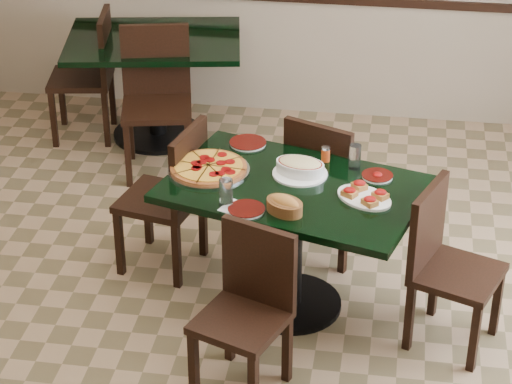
% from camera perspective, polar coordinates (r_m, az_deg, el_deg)
% --- Properties ---
extents(floor, '(5.50, 5.50, 0.00)m').
position_cam_1_polar(floor, '(5.34, -0.90, -7.60)').
color(floor, '#927354').
rests_on(floor, ground).
extents(room_shell, '(5.50, 5.50, 5.50)m').
position_cam_1_polar(room_shell, '(6.28, 11.10, 9.83)').
color(room_shell, white).
rests_on(room_shell, floor).
extents(main_table, '(1.46, 1.15, 0.75)m').
position_cam_1_polar(main_table, '(5.18, 2.12, -1.38)').
color(main_table, black).
rests_on(main_table, floor).
extents(back_table, '(1.33, 1.06, 0.75)m').
position_cam_1_polar(back_table, '(7.12, -5.79, 7.04)').
color(back_table, black).
rests_on(back_table, floor).
extents(chair_far, '(0.55, 0.55, 0.89)m').
position_cam_1_polar(chair_far, '(5.66, 4.00, 0.63)').
color(chair_far, black).
rests_on(chair_far, floor).
extents(chair_near, '(0.50, 0.50, 0.83)m').
position_cam_1_polar(chair_near, '(4.72, -0.42, -6.32)').
color(chair_near, black).
rests_on(chair_near, floor).
extents(chair_right, '(0.52, 0.52, 0.86)m').
position_cam_1_polar(chair_right, '(5.08, 10.70, -3.77)').
color(chair_right, black).
rests_on(chair_right, floor).
extents(chair_left, '(0.50, 0.50, 0.89)m').
position_cam_1_polar(chair_left, '(5.56, -4.78, 0.04)').
color(chair_left, black).
rests_on(chair_left, floor).
extents(back_chair_near, '(0.54, 0.54, 0.97)m').
position_cam_1_polar(back_chair_near, '(6.69, -5.70, 5.74)').
color(back_chair_near, black).
rests_on(back_chair_near, floor).
extents(back_chair_left, '(0.49, 0.49, 0.92)m').
position_cam_1_polar(back_chair_left, '(7.20, -9.35, 6.96)').
color(back_chair_left, black).
rests_on(back_chair_left, floor).
extents(pepperoni_pizza, '(0.43, 0.43, 0.04)m').
position_cam_1_polar(pepperoni_pizza, '(5.22, -2.73, 1.40)').
color(pepperoni_pizza, '#BBBBC2').
rests_on(pepperoni_pizza, main_table).
extents(lasagna_casserole, '(0.29, 0.29, 0.09)m').
position_cam_1_polar(lasagna_casserole, '(5.17, 2.54, 1.44)').
color(lasagna_casserole, white).
rests_on(lasagna_casserole, main_table).
extents(bread_basket, '(0.24, 0.22, 0.09)m').
position_cam_1_polar(bread_basket, '(4.83, 1.64, -0.75)').
color(bread_basket, brown).
rests_on(bread_basket, main_table).
extents(bruschetta_platter, '(0.37, 0.35, 0.05)m').
position_cam_1_polar(bruschetta_platter, '(4.98, 6.21, -0.16)').
color(bruschetta_platter, white).
rests_on(bruschetta_platter, main_table).
extents(side_plate_near, '(0.18, 0.18, 0.02)m').
position_cam_1_polar(side_plate_near, '(4.86, -0.55, -1.00)').
color(side_plate_near, white).
rests_on(side_plate_near, main_table).
extents(side_plate_far_r, '(0.16, 0.16, 0.03)m').
position_cam_1_polar(side_plate_far_r, '(5.19, 6.95, 0.93)').
color(side_plate_far_r, white).
rests_on(side_plate_far_r, main_table).
extents(side_plate_far_l, '(0.20, 0.20, 0.02)m').
position_cam_1_polar(side_plate_far_l, '(5.50, -0.47, 2.83)').
color(side_plate_far_l, white).
rests_on(side_plate_far_l, main_table).
extents(napkin_setting, '(0.18, 0.18, 0.01)m').
position_cam_1_polar(napkin_setting, '(4.88, -1.10, -0.92)').
color(napkin_setting, silver).
rests_on(napkin_setting, main_table).
extents(water_glass_a, '(0.06, 0.06, 0.13)m').
position_cam_1_polar(water_glass_a, '(5.24, 5.68, 2.01)').
color(water_glass_a, silver).
rests_on(water_glass_a, main_table).
extents(water_glass_b, '(0.07, 0.07, 0.15)m').
position_cam_1_polar(water_glass_b, '(4.87, -1.72, -0.06)').
color(water_glass_b, silver).
rests_on(water_glass_b, main_table).
extents(pepper_shaker, '(0.05, 0.05, 0.08)m').
position_cam_1_polar(pepper_shaker, '(5.31, 4.00, 2.19)').
color(pepper_shaker, '#B53713').
rests_on(pepper_shaker, main_table).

